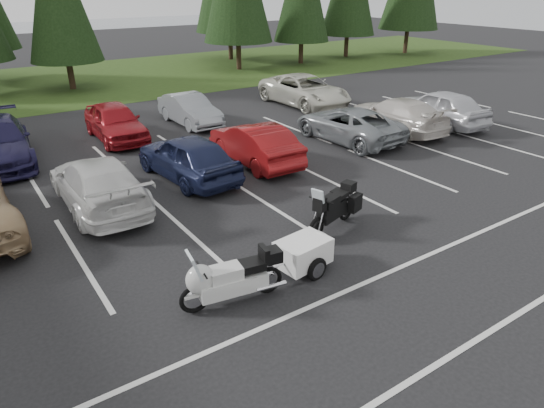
{
  "coord_description": "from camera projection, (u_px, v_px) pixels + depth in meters",
  "views": [
    {
      "loc": [
        -6.67,
        -9.69,
        6.01
      ],
      "look_at": [
        -0.43,
        -0.5,
        0.86
      ],
      "focal_mm": 32.0,
      "sensor_mm": 36.0,
      "label": 1
    }
  ],
  "objects": [
    {
      "name": "ground",
      "position": [
        275.0,
        223.0,
        13.2
      ],
      "size": [
        120.0,
        120.0,
        0.0
      ],
      "primitive_type": "plane",
      "color": "black",
      "rests_on": "ground"
    },
    {
      "name": "grass_strip",
      "position": [
        64.0,
        83.0,
        31.2
      ],
      "size": [
        80.0,
        16.0,
        0.01
      ],
      "primitive_type": "cube",
      "color": "#243B12",
      "rests_on": "ground"
    },
    {
      "name": "lake_water",
      "position": [
        36.0,
        37.0,
        56.51
      ],
      "size": [
        70.0,
        50.0,
        0.02
      ],
      "primitive_type": "cube",
      "color": "slate",
      "rests_on": "ground"
    },
    {
      "name": "stall_markings",
      "position": [
        237.0,
        198.0,
        14.7
      ],
      "size": [
        32.0,
        16.0,
        0.01
      ],
      "primitive_type": "cube",
      "color": "silver",
      "rests_on": "ground"
    },
    {
      "name": "car_near_3",
      "position": [
        98.0,
        183.0,
        13.88
      ],
      "size": [
        2.13,
        5.01,
        1.44
      ],
      "primitive_type": "imported",
      "rotation": [
        0.0,
        0.0,
        3.12
      ],
      "color": "silver",
      "rests_on": "ground"
    },
    {
      "name": "car_near_4",
      "position": [
        188.0,
        157.0,
        15.84
      ],
      "size": [
        2.2,
        4.58,
        1.51
      ],
      "primitive_type": "imported",
      "rotation": [
        0.0,
        0.0,
        3.24
      ],
      "color": "#191F3F",
      "rests_on": "ground"
    },
    {
      "name": "car_near_5",
      "position": [
        255.0,
        144.0,
        17.24
      ],
      "size": [
        1.65,
        4.41,
        1.44
      ],
      "primitive_type": "imported",
      "rotation": [
        0.0,
        0.0,
        3.11
      ],
      "color": "maroon",
      "rests_on": "ground"
    },
    {
      "name": "car_near_6",
      "position": [
        348.0,
        124.0,
        19.71
      ],
      "size": [
        2.44,
        4.96,
        1.36
      ],
      "primitive_type": "imported",
      "rotation": [
        0.0,
        0.0,
        3.18
      ],
      "color": "gray",
      "rests_on": "ground"
    },
    {
      "name": "car_near_7",
      "position": [
        396.0,
        115.0,
        20.98
      ],
      "size": [
        2.29,
        5.03,
        1.43
      ],
      "primitive_type": "imported",
      "rotation": [
        0.0,
        0.0,
        3.08
      ],
      "color": "beige",
      "rests_on": "ground"
    },
    {
      "name": "car_near_8",
      "position": [
        440.0,
        107.0,
        21.86
      ],
      "size": [
        2.24,
        4.81,
        1.59
      ],
      "primitive_type": "imported",
      "rotation": [
        0.0,
        0.0,
        3.06
      ],
      "color": "silver",
      "rests_on": "ground"
    },
    {
      "name": "car_far_2",
      "position": [
        115.0,
        122.0,
        19.82
      ],
      "size": [
        1.86,
        4.41,
        1.49
      ],
      "primitive_type": "imported",
      "rotation": [
        0.0,
        0.0,
        -0.02
      ],
      "color": "maroon",
      "rests_on": "ground"
    },
    {
      "name": "car_far_3",
      "position": [
        190.0,
        110.0,
        21.95
      ],
      "size": [
        1.5,
        4.09,
        1.34
      ],
      "primitive_type": "imported",
      "rotation": [
        0.0,
        0.0,
        0.02
      ],
      "color": "gray",
      "rests_on": "ground"
    },
    {
      "name": "car_far_4",
      "position": [
        304.0,
        90.0,
        25.33
      ],
      "size": [
        2.66,
        5.57,
        1.53
      ],
      "primitive_type": "imported",
      "rotation": [
        0.0,
        0.0,
        0.02
      ],
      "color": "beige",
      "rests_on": "ground"
    },
    {
      "name": "touring_motorcycle",
      "position": [
        232.0,
        274.0,
        9.66
      ],
      "size": [
        2.53,
        1.14,
        1.35
      ],
      "primitive_type": null,
      "rotation": [
        0.0,
        0.0,
        -0.16
      ],
      "color": "silver",
      "rests_on": "ground"
    },
    {
      "name": "cargo_trailer",
      "position": [
        303.0,
        255.0,
        10.87
      ],
      "size": [
        1.81,
        1.16,
        0.79
      ],
      "primitive_type": null,
      "rotation": [
        0.0,
        0.0,
        0.12
      ],
      "color": "white",
      "rests_on": "ground"
    },
    {
      "name": "adventure_motorcycle",
      "position": [
        332.0,
        205.0,
        12.53
      ],
      "size": [
        2.49,
        1.49,
        1.43
      ],
      "primitive_type": null,
      "rotation": [
        0.0,
        0.0,
        0.31
      ],
      "color": "black",
      "rests_on": "ground"
    }
  ]
}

